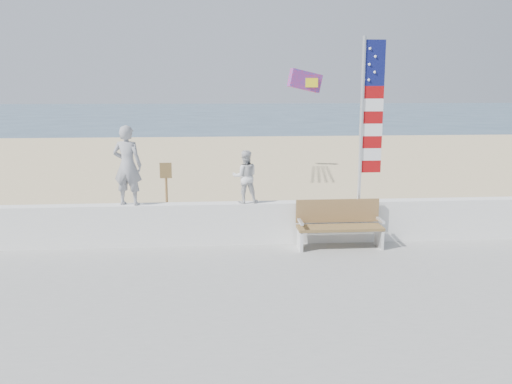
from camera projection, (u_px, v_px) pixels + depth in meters
ground at (253, 283)px, 9.93m from camera, size 220.00×220.00×0.00m
sand at (233, 190)px, 18.73m from camera, size 90.00×40.00×0.08m
seawall at (246, 223)px, 11.77m from camera, size 30.00×0.35×0.90m
adult at (127, 165)px, 11.32m from camera, size 0.69×0.54×1.68m
child at (245, 177)px, 11.57m from camera, size 0.57×0.45×1.14m
bench at (339, 224)px, 11.47m from camera, size 1.80×0.57×1.00m
flag at (368, 113)px, 11.53m from camera, size 0.50×0.08×3.50m
parafoil_kite at (306, 81)px, 13.40m from camera, size 0.90×0.40×0.60m
sign at (166, 185)px, 14.62m from camera, size 0.32×0.07×1.46m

